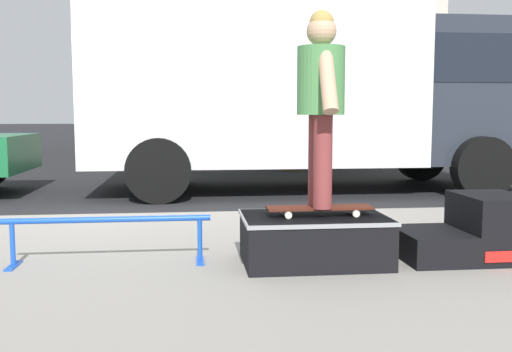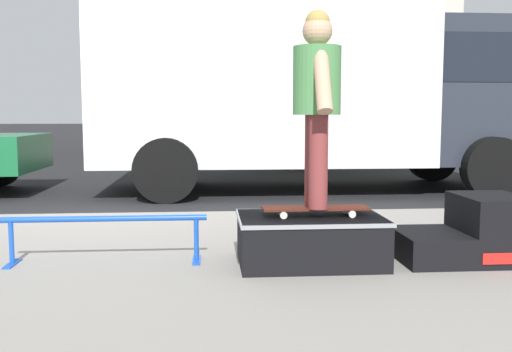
{
  "view_description": "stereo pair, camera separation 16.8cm",
  "coord_description": "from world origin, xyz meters",
  "px_view_note": "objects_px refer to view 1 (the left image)",
  "views": [
    {
      "loc": [
        1.47,
        -7.1,
        1.22
      ],
      "look_at": [
        2.05,
        -1.94,
        0.67
      ],
      "focal_mm": 41.24,
      "sensor_mm": 36.0,
      "label": 1
    },
    {
      "loc": [
        1.64,
        -7.11,
        1.22
      ],
      "look_at": [
        2.05,
        -1.94,
        0.67
      ],
      "focal_mm": 41.24,
      "sensor_mm": 36.0,
      "label": 2
    }
  ],
  "objects_px": {
    "kicker_ramp": "(473,232)",
    "grind_rail": "(107,228)",
    "skateboard": "(319,208)",
    "skater_kid": "(321,93)",
    "skate_box": "(314,238)",
    "box_truck": "(311,84)"
  },
  "relations": [
    {
      "from": "skater_kid",
      "to": "skateboard",
      "type": "bearing_deg",
      "value": 0.0
    },
    {
      "from": "skater_kid",
      "to": "kicker_ramp",
      "type": "bearing_deg",
      "value": 0.7
    },
    {
      "from": "skater_kid",
      "to": "skate_box",
      "type": "bearing_deg",
      "value": 155.72
    },
    {
      "from": "grind_rail",
      "to": "skateboard",
      "type": "xyz_separation_m",
      "value": [
        1.55,
        -0.16,
        0.15
      ]
    },
    {
      "from": "skate_box",
      "to": "skater_kid",
      "type": "distance_m",
      "value": 1.06
    },
    {
      "from": "kicker_ramp",
      "to": "skater_kid",
      "type": "xyz_separation_m",
      "value": [
        -1.2,
        -0.01,
        1.05
      ]
    },
    {
      "from": "skate_box",
      "to": "box_truck",
      "type": "xyz_separation_m",
      "value": [
        1.03,
        5.1,
        1.39
      ]
    },
    {
      "from": "skate_box",
      "to": "box_truck",
      "type": "height_order",
      "value": "box_truck"
    },
    {
      "from": "kicker_ramp",
      "to": "skateboard",
      "type": "bearing_deg",
      "value": -179.3
    },
    {
      "from": "grind_rail",
      "to": "box_truck",
      "type": "height_order",
      "value": "box_truck"
    },
    {
      "from": "grind_rail",
      "to": "skateboard",
      "type": "height_order",
      "value": "skateboard"
    },
    {
      "from": "skateboard",
      "to": "skater_kid",
      "type": "xyz_separation_m",
      "value": [
        -0.0,
        0.0,
        0.84
      ]
    },
    {
      "from": "kicker_ramp",
      "to": "skater_kid",
      "type": "height_order",
      "value": "skater_kid"
    },
    {
      "from": "grind_rail",
      "to": "box_truck",
      "type": "relative_size",
      "value": 0.22
    },
    {
      "from": "kicker_ramp",
      "to": "grind_rail",
      "type": "distance_m",
      "value": 2.75
    },
    {
      "from": "skate_box",
      "to": "skateboard",
      "type": "bearing_deg",
      "value": -24.28
    },
    {
      "from": "grind_rail",
      "to": "skateboard",
      "type": "relative_size",
      "value": 1.93
    },
    {
      "from": "kicker_ramp",
      "to": "skater_kid",
      "type": "relative_size",
      "value": 0.67
    },
    {
      "from": "kicker_ramp",
      "to": "grind_rail",
      "type": "relative_size",
      "value": 0.62
    },
    {
      "from": "grind_rail",
      "to": "skater_kid",
      "type": "height_order",
      "value": "skater_kid"
    },
    {
      "from": "grind_rail",
      "to": "skater_kid",
      "type": "bearing_deg",
      "value": -5.84
    },
    {
      "from": "skate_box",
      "to": "box_truck",
      "type": "bearing_deg",
      "value": 78.6
    }
  ]
}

